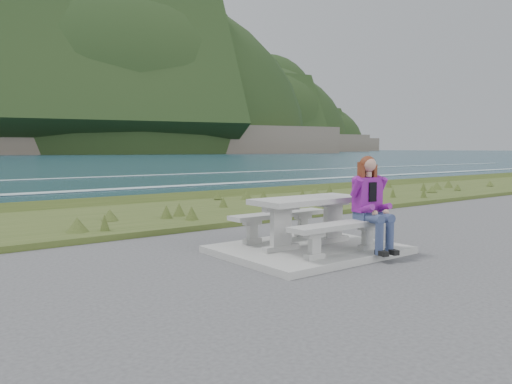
% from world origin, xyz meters
% --- Properties ---
extents(concrete_slab, '(2.60, 2.10, 0.10)m').
position_xyz_m(concrete_slab, '(0.00, 0.00, 0.05)').
color(concrete_slab, '#9B9A96').
rests_on(concrete_slab, ground).
extents(picnic_table, '(1.80, 0.75, 0.75)m').
position_xyz_m(picnic_table, '(0.00, 0.00, 0.68)').
color(picnic_table, '#9B9A96').
rests_on(picnic_table, concrete_slab).
extents(bench_landward, '(1.80, 0.35, 0.45)m').
position_xyz_m(bench_landward, '(0.00, -0.70, 0.45)').
color(bench_landward, '#9B9A96').
rests_on(bench_landward, concrete_slab).
extents(bench_seaward, '(1.80, 0.35, 0.45)m').
position_xyz_m(bench_seaward, '(0.00, 0.70, 0.45)').
color(bench_seaward, '#9B9A96').
rests_on(bench_seaward, concrete_slab).
extents(grass_verge, '(160.00, 4.50, 0.22)m').
position_xyz_m(grass_verge, '(0.00, 5.00, 0.00)').
color(grass_verge, '#36481B').
rests_on(grass_verge, ground).
extents(shore_drop, '(160.00, 0.80, 2.20)m').
position_xyz_m(shore_drop, '(0.00, 7.90, 0.00)').
color(shore_drop, '#685C4E').
rests_on(shore_drop, ground).
extents(headland_range, '(729.83, 363.95, 209.79)m').
position_xyz_m(headland_range, '(190.28, 398.25, 9.94)').
color(headland_range, '#685C4E').
rests_on(headland_range, ground).
extents(seated_woman, '(0.50, 0.73, 1.38)m').
position_xyz_m(seated_woman, '(0.51, -0.83, 0.61)').
color(seated_woman, navy).
rests_on(seated_woman, concrete_slab).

